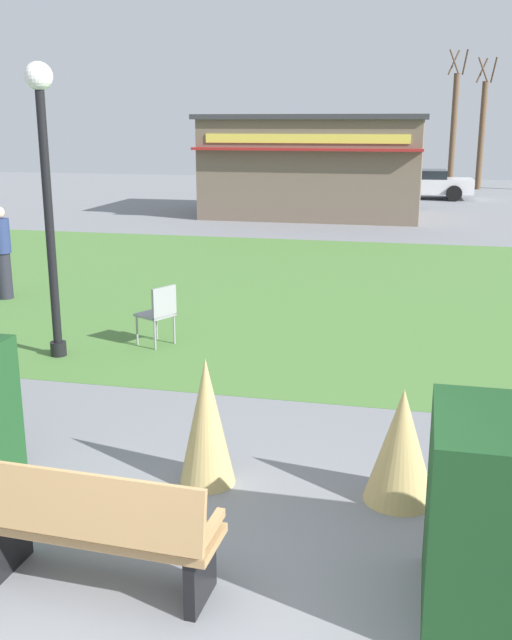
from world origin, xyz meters
name	(u,v)px	position (x,y,z in m)	size (l,w,h in m)	color
ground_plane	(134,639)	(0.00, 0.00, 0.00)	(80.00, 80.00, 0.00)	slate
lawn_patch	(334,289)	(0.00, 10.25, 0.00)	(36.00, 12.00, 0.01)	#4C7A38
park_bench	(95,528)	(-0.43, 0.42, 0.48)	(1.72, 0.60, 0.95)	tan
ornamental_grass_behind_left	(207,422)	(-0.14, 2.12, 0.59)	(0.50, 0.50, 1.17)	tan
ornamental_grass_behind_right	(401,445)	(1.55, 2.18, 0.50)	(0.62, 0.62, 1.01)	tan
lamppost_mid	(46,176)	(-3.22, 5.22, 2.46)	(0.36, 0.36, 3.89)	black
food_kiosk	(315,166)	(-2.13, 21.77, 1.70)	(7.46, 4.78, 3.38)	#6B5B4C
cafe_chair_west	(159,310)	(-2.01, 5.99, 0.53)	(0.59, 0.59, 0.89)	gray
person_strolling	(2,252)	(-5.81, 8.15, 0.86)	(0.34, 0.34, 1.69)	#23232D
parked_car_west_slot	(306,181)	(-3.50, 28.56, 0.64)	(4.30, 2.26, 1.20)	navy
parked_car_center_slot	(420,183)	(1.39, 28.56, 0.64)	(4.26, 2.17, 1.20)	silver
tree_left_bg	(453,129)	(2.74, 33.70, 2.84)	(0.91, 0.96, 6.40)	brown
tree_center_bg	(482,133)	(4.05, 33.72, 2.65)	(0.91, 0.96, 6.04)	brown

